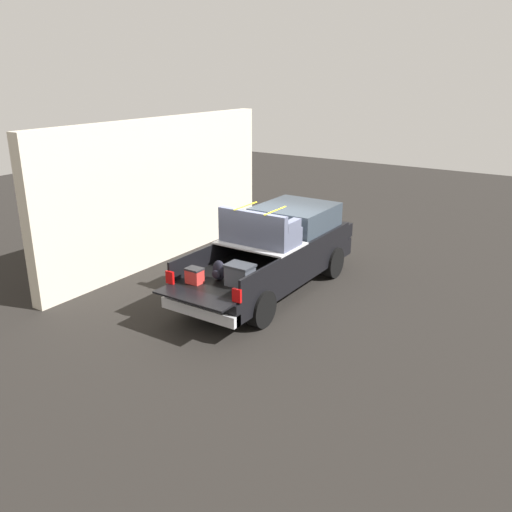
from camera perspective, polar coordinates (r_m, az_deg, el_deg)
ground_plane at (r=13.44m, az=1.41°, el=-3.73°), size 40.00×40.00×0.00m
pickup_truck at (r=13.41m, az=2.35°, el=0.68°), size 6.05×2.06×2.23m
building_facade at (r=15.46m, az=-10.03°, el=6.87°), size 8.66×0.36×4.02m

